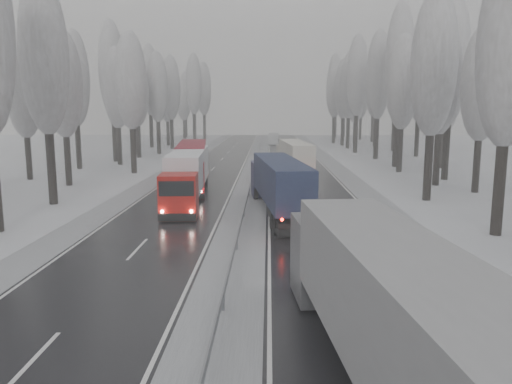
{
  "coord_description": "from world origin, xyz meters",
  "views": [
    {
      "loc": [
        1.65,
        -13.25,
        7.3
      ],
      "look_at": [
        0.87,
        17.41,
        2.2
      ],
      "focal_mm": 35.0,
      "sensor_mm": 36.0,
      "label": 1
    }
  ],
  "objects_px": {
    "truck_cream_box": "(294,155)",
    "box_truck_distant": "(274,138)",
    "truck_grey_tarp": "(390,308)",
    "truck_blue_box": "(278,182)",
    "truck_red_white": "(188,172)",
    "truck_red_red": "(192,162)"
  },
  "relations": [
    {
      "from": "box_truck_distant",
      "to": "truck_red_white",
      "type": "bearing_deg",
      "value": -94.27
    },
    {
      "from": "truck_cream_box",
      "to": "truck_red_red",
      "type": "xyz_separation_m",
      "value": [
        -10.12,
        -9.35,
        0.19
      ]
    },
    {
      "from": "truck_cream_box",
      "to": "truck_red_white",
      "type": "bearing_deg",
      "value": -124.03
    },
    {
      "from": "truck_grey_tarp",
      "to": "truck_blue_box",
      "type": "relative_size",
      "value": 1.07
    },
    {
      "from": "truck_grey_tarp",
      "to": "truck_blue_box",
      "type": "xyz_separation_m",
      "value": [
        -2.35,
        22.89,
        -0.17
      ]
    },
    {
      "from": "truck_cream_box",
      "to": "box_truck_distant",
      "type": "distance_m",
      "value": 49.15
    },
    {
      "from": "truck_cream_box",
      "to": "truck_red_red",
      "type": "relative_size",
      "value": 0.92
    },
    {
      "from": "box_truck_distant",
      "to": "truck_blue_box",
      "type": "bearing_deg",
      "value": -88.13
    },
    {
      "from": "truck_red_white",
      "to": "truck_red_red",
      "type": "xyz_separation_m",
      "value": [
        -0.85,
        7.65,
        0.04
      ]
    },
    {
      "from": "truck_red_red",
      "to": "truck_cream_box",
      "type": "bearing_deg",
      "value": 36.05
    },
    {
      "from": "truck_blue_box",
      "to": "truck_grey_tarp",
      "type": "bearing_deg",
      "value": -91.49
    },
    {
      "from": "truck_cream_box",
      "to": "truck_red_red",
      "type": "bearing_deg",
      "value": -142.69
    },
    {
      "from": "truck_red_white",
      "to": "truck_cream_box",
      "type": "bearing_deg",
      "value": 57.51
    },
    {
      "from": "truck_blue_box",
      "to": "truck_red_red",
      "type": "bearing_deg",
      "value": 115.76
    },
    {
      "from": "truck_blue_box",
      "to": "truck_red_red",
      "type": "distance_m",
      "value": 14.53
    },
    {
      "from": "truck_blue_box",
      "to": "truck_red_white",
      "type": "relative_size",
      "value": 0.97
    },
    {
      "from": "truck_cream_box",
      "to": "box_truck_distant",
      "type": "xyz_separation_m",
      "value": [
        -1.83,
        49.11,
        -0.93
      ]
    },
    {
      "from": "truck_blue_box",
      "to": "truck_cream_box",
      "type": "xyz_separation_m",
      "value": [
        2.19,
        21.51,
        -0.09
      ]
    },
    {
      "from": "box_truck_distant",
      "to": "truck_red_white",
      "type": "height_order",
      "value": "truck_red_white"
    },
    {
      "from": "truck_blue_box",
      "to": "truck_red_white",
      "type": "xyz_separation_m",
      "value": [
        -7.09,
        4.51,
        0.06
      ]
    },
    {
      "from": "truck_red_red",
      "to": "truck_blue_box",
      "type": "bearing_deg",
      "value": -63.57
    },
    {
      "from": "truck_red_white",
      "to": "box_truck_distant",
      "type": "bearing_deg",
      "value": 79.7
    }
  ]
}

